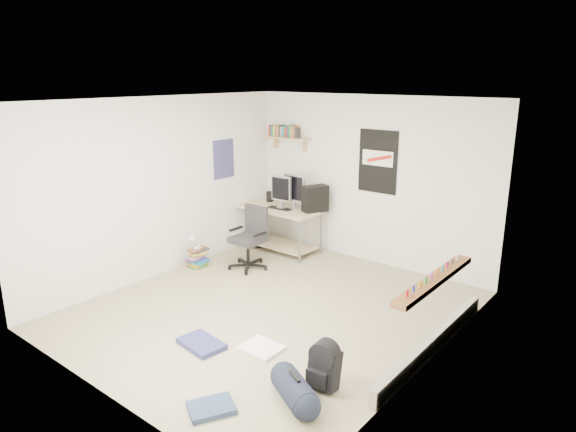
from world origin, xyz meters
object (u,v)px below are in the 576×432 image
Objects in this scene: backpack at (324,368)px; book_stack at (198,258)px; desk at (275,227)px; office_chair at (248,236)px; duffel_bag at (295,389)px.

backpack is 0.78× the size of book_stack.
desk is 3.38× the size of book_stack.
desk is 1.69× the size of office_chair.
desk is 3.93m from backpack.
office_chair is at bearing 38.61° from book_stack.
desk is 4.13m from duffel_bag.
book_stack is (-0.34, -1.38, -0.21)m from desk.
office_chair is (0.25, -0.91, 0.12)m from desk.
duffel_bag is at bearing -40.08° from office_chair.
office_chair reaches higher than desk.
duffel_bag is (2.54, -2.12, -0.35)m from office_chair.
backpack is 0.72× the size of duffel_bag.
office_chair reaches higher than backpack.
backpack is at bearing -22.31° from book_stack.
book_stack is (-3.12, 1.66, 0.01)m from duffel_bag.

